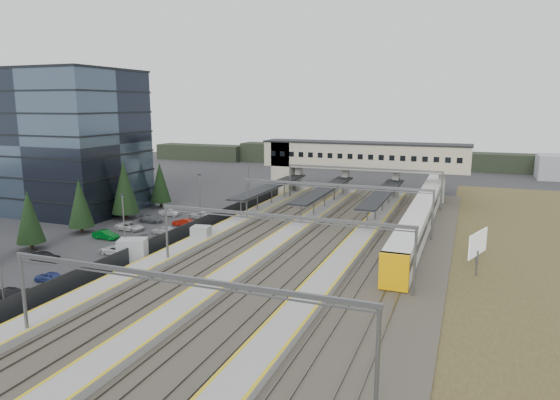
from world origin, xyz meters
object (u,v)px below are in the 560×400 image
at_px(train, 423,211).
at_px(billboard, 478,245).
at_px(relay_cabin_near, 133,250).
at_px(footbridge, 349,158).
at_px(office_building, 63,141).
at_px(relay_cabin_far, 201,234).

xyz_separation_m(train, billboard, (7.75, -20.22, 0.87)).
distance_m(relay_cabin_near, footbridge, 52.67).
bearing_deg(relay_cabin_near, billboard, 16.14).
distance_m(footbridge, billboard, 46.13).
height_order(footbridge, train, footbridge).
distance_m(relay_cabin_near, train, 43.96).
bearing_deg(train, footbridge, 130.87).
height_order(office_building, relay_cabin_far, office_building).
relative_size(office_building, relay_cabin_far, 9.00).
bearing_deg(billboard, relay_cabin_near, -163.86).
xyz_separation_m(relay_cabin_near, footbridge, (14.49, 50.21, 6.59)).
height_order(relay_cabin_far, train, train).
xyz_separation_m(relay_cabin_far, footbridge, (11.00, 40.01, 6.83)).
relative_size(office_building, footbridge, 0.60).
bearing_deg(relay_cabin_far, train, 37.80).
bearing_deg(billboard, train, 110.97).
bearing_deg(billboard, office_building, 172.38).
bearing_deg(office_building, footbridge, 34.47).
relative_size(relay_cabin_far, train, 0.04).
bearing_deg(relay_cabin_far, billboard, 1.56).
distance_m(office_building, relay_cabin_near, 37.15).
relative_size(office_building, train, 0.39).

